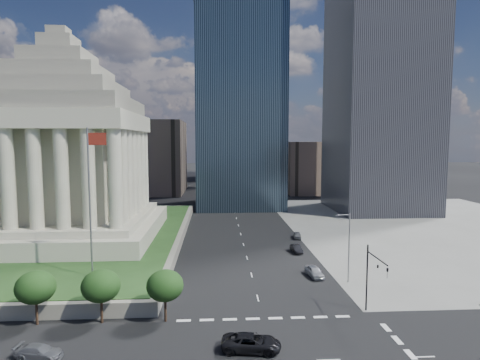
{
  "coord_description": "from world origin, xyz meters",
  "views": [
    {
      "loc": [
        -5.24,
        -29.59,
        20.04
      ],
      "look_at": [
        -2.59,
        15.01,
        15.77
      ],
      "focal_mm": 30.0,
      "sensor_mm": 36.0,
      "label": 1
    }
  ],
  "objects": [
    {
      "name": "ground",
      "position": [
        0.0,
        100.0,
        0.0
      ],
      "size": [
        500.0,
        500.0,
        0.0
      ],
      "primitive_type": "plane",
      "color": "black",
      "rests_on": "ground"
    },
    {
      "name": "sidewalk_ne",
      "position": [
        46.0,
        60.0,
        0.01
      ],
      "size": [
        68.0,
        90.0,
        0.03
      ],
      "primitive_type": "cube",
      "color": "slate",
      "rests_on": "ground"
    },
    {
      "name": "plaza_terrace",
      "position": [
        -45.0,
        50.0,
        0.9
      ],
      "size": [
        66.0,
        70.0,
        1.8
      ],
      "primitive_type": "cube",
      "color": "slate",
      "rests_on": "ground"
    },
    {
      "name": "plaza_lawn",
      "position": [
        -45.0,
        50.0,
        1.85
      ],
      "size": [
        64.0,
        68.0,
        0.1
      ],
      "primitive_type": "cube",
      "color": "#203E19",
      "rests_on": "plaza_terrace"
    },
    {
      "name": "war_memorial",
      "position": [
        -34.0,
        48.0,
        21.4
      ],
      "size": [
        34.0,
        34.0,
        39.0
      ],
      "primitive_type": null,
      "color": "#ABA68F",
      "rests_on": "plaza_lawn"
    },
    {
      "name": "flagpole",
      "position": [
        -21.83,
        24.0,
        13.11
      ],
      "size": [
        2.52,
        0.24,
        20.0
      ],
      "color": "slate",
      "rests_on": "plaza_lawn"
    },
    {
      "name": "midrise_glass",
      "position": [
        2.0,
        95.0,
        30.0
      ],
      "size": [
        26.0,
        26.0,
        60.0
      ],
      "primitive_type": "cube",
      "color": "black",
      "rests_on": "ground"
    },
    {
      "name": "highrise_ne",
      "position": [
        42.0,
        85.0,
        50.0
      ],
      "size": [
        26.0,
        28.0,
        100.0
      ],
      "primitive_type": "cube",
      "color": "black",
      "rests_on": "ground"
    },
    {
      "name": "building_filler_ne",
      "position": [
        32.0,
        130.0,
        10.0
      ],
      "size": [
        20.0,
        30.0,
        20.0
      ],
      "primitive_type": "cube",
      "color": "brown",
      "rests_on": "ground"
    },
    {
      "name": "building_filler_nw",
      "position": [
        -30.0,
        130.0,
        14.0
      ],
      "size": [
        24.0,
        30.0,
        28.0
      ],
      "primitive_type": "cube",
      "color": "brown",
      "rests_on": "ground"
    },
    {
      "name": "traffic_signal_ne",
      "position": [
        12.5,
        13.7,
        5.25
      ],
      "size": [
        0.3,
        5.74,
        8.0
      ],
      "color": "black",
      "rests_on": "ground"
    },
    {
      "name": "street_lamp_north",
      "position": [
        13.33,
        25.0,
        5.66
      ],
      "size": [
        2.13,
        0.22,
        10.0
      ],
      "color": "slate",
      "rests_on": "ground"
    },
    {
      "name": "pickup_truck",
      "position": [
        -1.96,
        7.09,
        0.8
      ],
      "size": [
        3.4,
        6.06,
        1.6
      ],
      "primitive_type": "imported",
      "rotation": [
        0.0,
        0.0,
        1.44
      ],
      "color": "black",
      "rests_on": "ground"
    },
    {
      "name": "suv_grey",
      "position": [
        -21.74,
        6.87,
        0.64
      ],
      "size": [
        2.46,
        4.62,
        1.27
      ],
      "primitive_type": "imported",
      "rotation": [
        0.0,
        0.0,
        1.41
      ],
      "color": "#57585E",
      "rests_on": "ground"
    },
    {
      "name": "parked_sedan_near",
      "position": [
        9.3,
        27.72,
        0.78
      ],
      "size": [
        4.76,
        2.37,
        1.56
      ],
      "primitive_type": "imported",
      "rotation": [
        0.0,
        0.0,
        0.12
      ],
      "color": "#9DA0A6",
      "rests_on": "ground"
    },
    {
      "name": "parked_sedan_mid",
      "position": [
        9.21,
        40.84,
        0.68
      ],
      "size": [
        4.21,
        1.79,
        1.35
      ],
      "primitive_type": "imported",
      "rotation": [
        0.0,
        0.0,
        0.09
      ],
      "color": "black",
      "rests_on": "ground"
    },
    {
      "name": "parked_sedan_far",
      "position": [
        11.5,
        51.36,
        0.65
      ],
      "size": [
        2.11,
        4.0,
        1.3
      ],
      "primitive_type": "imported",
      "rotation": [
        0.0,
        0.0,
        -0.16
      ],
      "color": "#54575C",
      "rests_on": "ground"
    }
  ]
}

